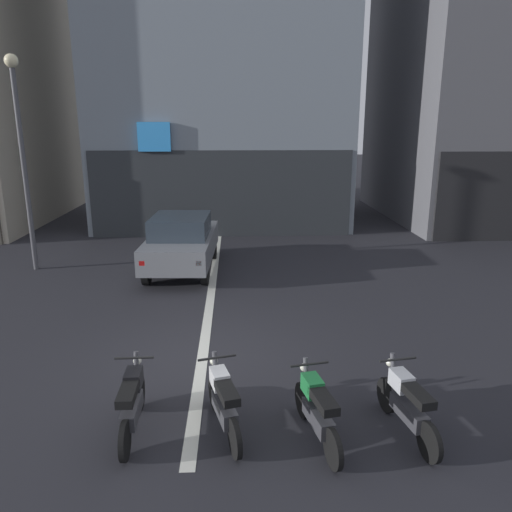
{
  "coord_description": "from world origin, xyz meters",
  "views": [
    {
      "loc": [
        0.63,
        -8.18,
        4.15
      ],
      "look_at": [
        1.07,
        2.0,
        1.4
      ],
      "focal_mm": 34.55,
      "sensor_mm": 36.0,
      "label": 1
    }
  ],
  "objects_px": {
    "street_lamp": "(21,141)",
    "car_grey_crossing_near": "(182,241)",
    "motorcycle_black_row_leftmost": "(132,402)",
    "motorcycle_white_row_left_mid": "(223,401)",
    "motorcycle_green_row_centre": "(317,409)",
    "motorcycle_silver_row_right_mid": "(407,403)"
  },
  "relations": [
    {
      "from": "street_lamp",
      "to": "car_grey_crossing_near",
      "type": "bearing_deg",
      "value": -5.02
    },
    {
      "from": "motorcycle_black_row_leftmost",
      "to": "motorcycle_white_row_left_mid",
      "type": "relative_size",
      "value": 1.03
    },
    {
      "from": "motorcycle_black_row_leftmost",
      "to": "motorcycle_green_row_centre",
      "type": "bearing_deg",
      "value": -6.57
    },
    {
      "from": "street_lamp",
      "to": "motorcycle_green_row_centre",
      "type": "bearing_deg",
      "value": -50.43
    },
    {
      "from": "car_grey_crossing_near",
      "to": "street_lamp",
      "type": "relative_size",
      "value": 0.7
    },
    {
      "from": "motorcycle_silver_row_right_mid",
      "to": "motorcycle_green_row_centre",
      "type": "bearing_deg",
      "value": -176.2
    },
    {
      "from": "motorcycle_black_row_leftmost",
      "to": "motorcycle_white_row_left_mid",
      "type": "bearing_deg",
      "value": -1.59
    },
    {
      "from": "car_grey_crossing_near",
      "to": "motorcycle_green_row_centre",
      "type": "height_order",
      "value": "car_grey_crossing_near"
    },
    {
      "from": "motorcycle_black_row_leftmost",
      "to": "motorcycle_silver_row_right_mid",
      "type": "distance_m",
      "value": 3.77
    },
    {
      "from": "motorcycle_white_row_left_mid",
      "to": "motorcycle_silver_row_right_mid",
      "type": "xyz_separation_m",
      "value": [
        2.51,
        -0.17,
        0.0
      ]
    },
    {
      "from": "street_lamp",
      "to": "motorcycle_white_row_left_mid",
      "type": "xyz_separation_m",
      "value": [
        5.68,
        -8.14,
        -3.22
      ]
    },
    {
      "from": "motorcycle_green_row_centre",
      "to": "motorcycle_black_row_leftmost",
      "type": "bearing_deg",
      "value": 173.43
    },
    {
      "from": "motorcycle_white_row_left_mid",
      "to": "motorcycle_silver_row_right_mid",
      "type": "height_order",
      "value": "same"
    },
    {
      "from": "car_grey_crossing_near",
      "to": "motorcycle_silver_row_right_mid",
      "type": "distance_m",
      "value": 8.83
    },
    {
      "from": "motorcycle_black_row_leftmost",
      "to": "motorcycle_white_row_left_mid",
      "type": "distance_m",
      "value": 1.25
    },
    {
      "from": "car_grey_crossing_near",
      "to": "motorcycle_white_row_left_mid",
      "type": "distance_m",
      "value": 7.89
    },
    {
      "from": "car_grey_crossing_near",
      "to": "motorcycle_black_row_leftmost",
      "type": "relative_size",
      "value": 2.5
    },
    {
      "from": "car_grey_crossing_near",
      "to": "motorcycle_green_row_centre",
      "type": "relative_size",
      "value": 2.53
    },
    {
      "from": "motorcycle_silver_row_right_mid",
      "to": "street_lamp",
      "type": "bearing_deg",
      "value": 134.58
    },
    {
      "from": "motorcycle_black_row_leftmost",
      "to": "motorcycle_green_row_centre",
      "type": "relative_size",
      "value": 1.01
    },
    {
      "from": "motorcycle_black_row_leftmost",
      "to": "motorcycle_silver_row_right_mid",
      "type": "bearing_deg",
      "value": -3.12
    },
    {
      "from": "motorcycle_white_row_left_mid",
      "to": "car_grey_crossing_near",
      "type": "bearing_deg",
      "value": 99.81
    }
  ]
}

